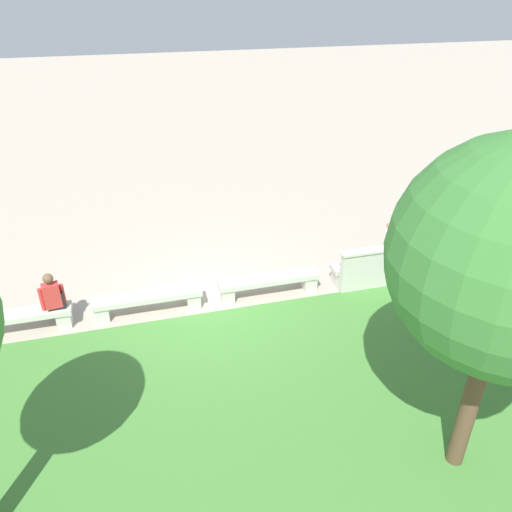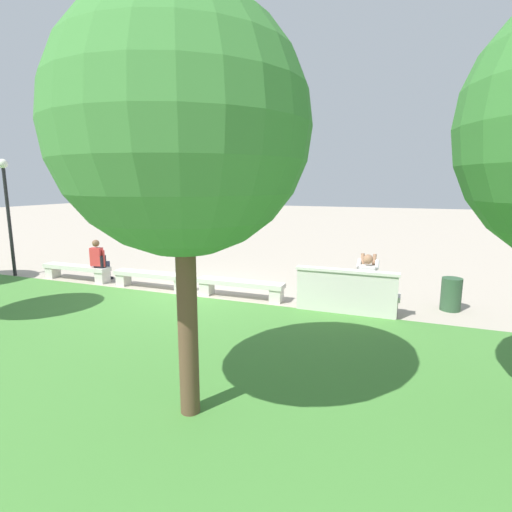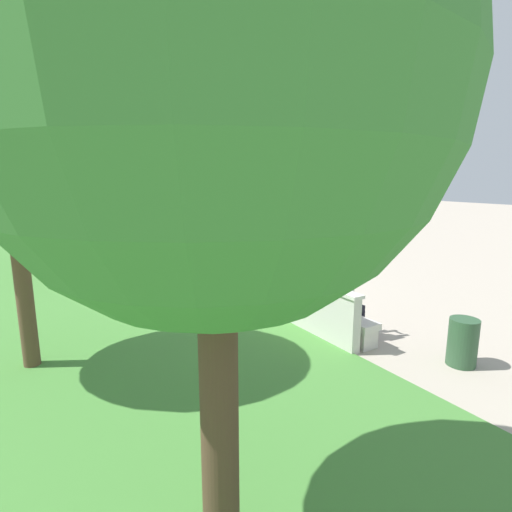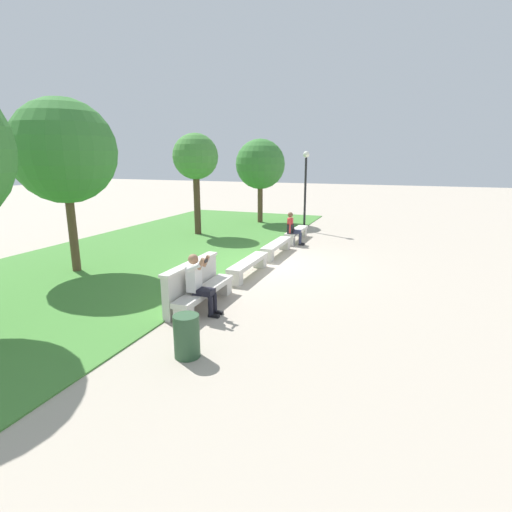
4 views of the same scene
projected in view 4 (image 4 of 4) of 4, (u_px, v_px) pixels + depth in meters
ground_plane at (264, 264)px, 12.68m from camera, size 80.00×80.00×0.00m
grass_strip at (148, 252)px, 14.18m from camera, size 22.20×8.00×0.03m
bench_main at (205, 294)px, 9.00m from camera, size 2.26×0.40×0.45m
bench_near at (248, 265)px, 11.41m from camera, size 2.26×0.40×0.45m
bench_mid at (277, 246)px, 13.81m from camera, size 2.26×0.40×0.45m
bench_far at (296, 233)px, 16.22m from camera, size 2.26×0.40×0.45m
backrest_wall_with_plaque at (192, 283)px, 9.07m from camera, size 2.22×0.24×1.01m
person_photographer at (199, 281)px, 8.50m from camera, size 0.48×0.73×1.32m
person_distant at (293, 227)px, 15.37m from camera, size 0.48×0.71×1.26m
backpack at (291, 229)px, 15.32m from camera, size 0.28×0.24×0.43m
tree_left_background at (196, 158)px, 16.78m from camera, size 1.92×1.92×4.29m
tree_right_background at (64, 152)px, 11.05m from camera, size 2.88×2.88×4.90m
tree_far_back at (260, 164)px, 19.99m from camera, size 2.47×2.47×4.20m
trash_bin at (187, 336)px, 6.72m from camera, size 0.44×0.44×0.75m
lamp_post at (306, 179)px, 17.87m from camera, size 0.28×0.28×3.56m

